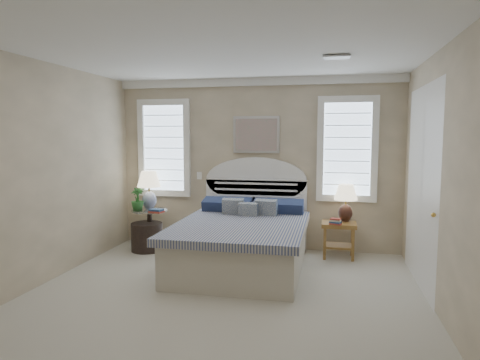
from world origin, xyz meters
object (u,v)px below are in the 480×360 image
bed (243,239)px  side_table_left (150,225)px  lamp_right (346,199)px  floor_pot (147,237)px  nightstand_right (339,232)px  lamp_left (149,186)px

bed → side_table_left: bearing=160.3°
bed → lamp_right: size_ratio=4.05×
side_table_left → floor_pot: 0.21m
bed → nightstand_right: 1.47m
bed → lamp_left: bearing=157.7°
side_table_left → lamp_left: size_ratio=1.02×
nightstand_right → floor_pot: size_ratio=1.09×
nightstand_right → floor_pot: (-2.94, -0.23, -0.16)m
bed → lamp_left: size_ratio=3.69×
floor_pot → lamp_left: size_ratio=0.79×
bed → floor_pot: bed is taller
floor_pot → lamp_right: 3.12m
bed → side_table_left: 1.75m
nightstand_right → floor_pot: bearing=-175.6°
lamp_left → floor_pot: bearing=-78.4°
bed → lamp_left: 1.93m
nightstand_right → lamp_right: bearing=54.3°
side_table_left → lamp_right: lamp_right is taller
side_table_left → lamp_left: (-0.04, 0.10, 0.62)m
bed → side_table_left: bed is taller
bed → lamp_right: 1.69m
side_table_left → lamp_right: (3.04, 0.23, 0.49)m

